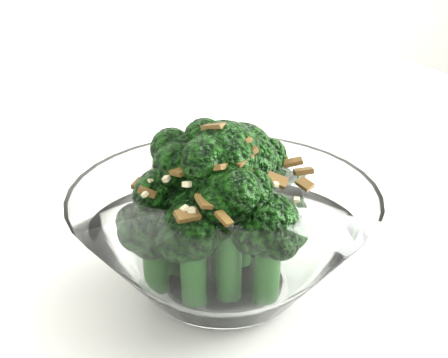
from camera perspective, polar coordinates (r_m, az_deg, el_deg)
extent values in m
cube|color=white|center=(0.54, -14.23, -8.23)|extent=(1.40, 1.17, 0.04)
cylinder|color=white|center=(1.21, 8.97, -8.34)|extent=(0.04, 0.04, 0.71)
cylinder|color=white|center=(0.48, 0.00, -8.99)|extent=(0.08, 0.08, 0.01)
cylinder|color=#1A4F15|center=(0.43, 0.41, -6.32)|extent=(0.02, 0.02, 0.07)
sphere|color=#13430C|center=(0.41, 0.43, -1.18)|extent=(0.04, 0.04, 0.04)
cylinder|color=#1A4F15|center=(0.50, -0.11, -3.64)|extent=(0.02, 0.02, 0.04)
sphere|color=#13430C|center=(0.48, -0.12, -0.60)|extent=(0.04, 0.04, 0.04)
cylinder|color=#1A4F15|center=(0.45, 0.00, -4.14)|extent=(0.02, 0.02, 0.08)
sphere|color=#13430C|center=(0.43, 0.00, 1.79)|extent=(0.05, 0.05, 0.05)
cylinder|color=#1A4F15|center=(0.46, -2.43, -4.22)|extent=(0.02, 0.02, 0.07)
sphere|color=#13430C|center=(0.44, -2.54, 0.98)|extent=(0.05, 0.05, 0.05)
cylinder|color=#1A4F15|center=(0.43, -2.54, -7.98)|extent=(0.02, 0.02, 0.05)
sphere|color=#13430C|center=(0.42, -2.63, -4.25)|extent=(0.04, 0.04, 0.04)
cylinder|color=#1A4F15|center=(0.47, -4.15, -5.03)|extent=(0.02, 0.02, 0.05)
sphere|color=#13430C|center=(0.45, -4.30, -1.10)|extent=(0.04, 0.04, 0.04)
cylinder|color=#1A4F15|center=(0.45, -5.68, -7.37)|extent=(0.02, 0.02, 0.04)
sphere|color=#13430C|center=(0.44, -5.84, -4.28)|extent=(0.04, 0.04, 0.04)
cylinder|color=#1A4F15|center=(0.47, 1.37, -3.27)|extent=(0.02, 0.02, 0.07)
sphere|color=#13430C|center=(0.45, 1.43, 1.97)|extent=(0.04, 0.04, 0.04)
cylinder|color=#1A4F15|center=(0.44, 3.60, -7.75)|extent=(0.02, 0.02, 0.05)
sphere|color=#13430C|center=(0.42, 3.72, -3.86)|extent=(0.04, 0.04, 0.04)
cylinder|color=#1A4F15|center=(0.49, 4.37, -4.22)|extent=(0.02, 0.02, 0.04)
sphere|color=#13430C|center=(0.48, 4.48, -1.26)|extent=(0.04, 0.04, 0.04)
cube|color=olive|center=(0.46, 3.26, 2.36)|extent=(0.01, 0.02, 0.01)
cube|color=olive|center=(0.45, -4.35, 2.15)|extent=(0.02, 0.01, 0.00)
cube|color=olive|center=(0.45, -7.01, -0.39)|extent=(0.01, 0.02, 0.00)
cube|color=olive|center=(0.44, -4.61, 1.50)|extent=(0.01, 0.01, 0.01)
cube|color=olive|center=(0.40, 2.00, -1.57)|extent=(0.01, 0.01, 0.01)
cube|color=olive|center=(0.45, 4.56, 1.81)|extent=(0.01, 0.01, 0.01)
cube|color=olive|center=(0.42, -6.41, -1.08)|extent=(0.01, 0.01, 0.01)
cube|color=olive|center=(0.45, 5.72, 1.39)|extent=(0.01, 0.01, 0.01)
cube|color=olive|center=(0.43, -3.96, 1.96)|extent=(0.02, 0.01, 0.01)
cube|color=olive|center=(0.39, -3.07, -3.01)|extent=(0.02, 0.01, 0.01)
cube|color=olive|center=(0.41, -3.77, 0.65)|extent=(0.01, 0.01, 0.01)
cube|color=olive|center=(0.40, -0.33, 1.02)|extent=(0.01, 0.01, 0.01)
cube|color=olive|center=(0.46, -2.94, 2.16)|extent=(0.01, 0.01, 0.01)
cube|color=olive|center=(0.41, -1.18, 0.74)|extent=(0.01, 0.01, 0.01)
cube|color=olive|center=(0.45, 6.61, 0.65)|extent=(0.01, 0.01, 0.00)
cube|color=olive|center=(0.41, 1.78, 0.86)|extent=(0.01, 0.01, 0.01)
cube|color=olive|center=(0.44, 6.74, -0.43)|extent=(0.01, 0.01, 0.01)
cube|color=olive|center=(0.42, -0.90, 4.40)|extent=(0.02, 0.01, 0.01)
cube|color=olive|center=(0.42, -2.79, 2.20)|extent=(0.01, 0.01, 0.01)
cube|color=olive|center=(0.46, 1.89, 3.06)|extent=(0.01, 0.01, 0.01)
cube|color=olive|center=(0.48, -0.05, 2.20)|extent=(0.01, 0.02, 0.01)
cube|color=olive|center=(0.41, 1.54, 1.65)|extent=(0.01, 0.01, 0.01)
cube|color=olive|center=(0.42, 1.57, 3.42)|extent=(0.01, 0.01, 0.01)
cube|color=olive|center=(0.43, 0.32, 4.34)|extent=(0.01, 0.01, 0.01)
cube|color=olive|center=(0.42, 4.42, -0.09)|extent=(0.02, 0.01, 0.01)
cube|color=olive|center=(0.39, -1.69, -1.88)|extent=(0.01, 0.01, 0.01)
cube|color=olive|center=(0.47, 2.92, 2.41)|extent=(0.01, 0.01, 0.01)
cube|color=olive|center=(0.41, 1.85, 2.12)|extent=(0.02, 0.01, 0.01)
cube|color=olive|center=(0.39, -0.02, -3.27)|extent=(0.01, 0.01, 0.01)
cube|color=olive|center=(0.47, -4.51, 1.91)|extent=(0.01, 0.01, 0.01)
cube|color=beige|center=(0.39, -2.80, -2.61)|extent=(0.01, 0.01, 0.00)
cube|color=beige|center=(0.43, 1.27, 3.88)|extent=(0.00, 0.00, 0.00)
cube|color=beige|center=(0.42, 1.81, 3.26)|extent=(0.01, 0.01, 0.00)
cube|color=beige|center=(0.42, -4.82, 0.02)|extent=(0.01, 0.01, 0.00)
cube|color=beige|center=(0.42, -6.61, -1.28)|extent=(0.01, 0.00, 0.00)
cube|color=beige|center=(0.47, -2.70, 2.67)|extent=(0.01, 0.01, 0.00)
cube|color=beige|center=(0.48, -0.11, 2.74)|extent=(0.01, 0.01, 0.01)
cube|color=beige|center=(0.44, -3.97, 1.99)|extent=(0.00, 0.00, 0.00)
cube|color=beige|center=(0.40, -3.10, -0.44)|extent=(0.01, 0.01, 0.00)
cube|color=beige|center=(0.42, -3.34, 2.28)|extent=(0.01, 0.01, 0.01)
cube|color=beige|center=(0.41, 6.06, -1.72)|extent=(0.00, 0.00, 0.00)
cube|color=beige|center=(0.46, 1.51, 2.91)|extent=(0.00, 0.00, 0.00)
cube|color=beige|center=(0.41, -2.61, 0.45)|extent=(0.00, 0.00, 0.00)
cube|color=beige|center=(0.40, 2.41, -0.72)|extent=(0.01, 0.01, 0.00)
cube|color=beige|center=(0.46, -0.71, 2.96)|extent=(0.00, 0.00, 0.00)
cube|color=beige|center=(0.45, -5.71, 1.38)|extent=(0.00, 0.00, 0.00)
cube|color=beige|center=(0.43, -6.13, -0.15)|extent=(0.00, 0.00, 0.00)
cube|color=beige|center=(0.45, -5.76, 0.86)|extent=(0.01, 0.01, 0.01)
cube|color=beige|center=(0.47, 4.65, 1.84)|extent=(0.01, 0.01, 0.01)
cube|color=beige|center=(0.40, 1.98, -0.72)|extent=(0.00, 0.00, 0.00)
cube|color=beige|center=(0.40, -0.20, -0.31)|extent=(0.00, 0.00, 0.00)
cube|color=beige|center=(0.43, -2.58, 3.42)|extent=(0.00, 0.00, 0.00)
cube|color=beige|center=(0.43, -5.13, 0.55)|extent=(0.01, 0.01, 0.01)
cube|color=beige|center=(0.45, 4.51, 1.85)|extent=(0.01, 0.01, 0.01)
cube|color=beige|center=(0.39, -3.27, -2.53)|extent=(0.01, 0.01, 0.01)
cube|color=beige|center=(0.41, 4.32, -0.45)|extent=(0.00, 0.00, 0.00)
cube|color=beige|center=(0.40, 0.54, 0.66)|extent=(0.00, 0.00, 0.00)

